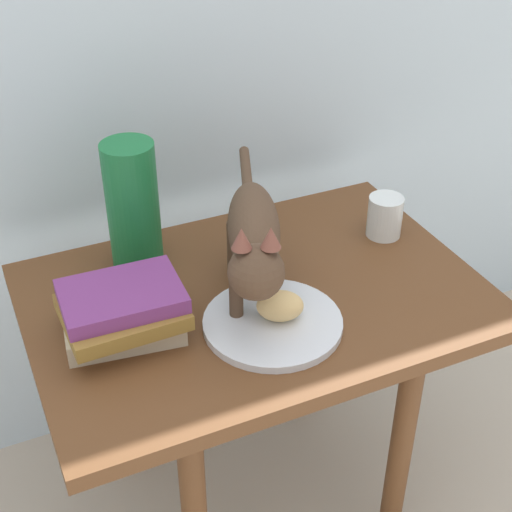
% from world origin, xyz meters
% --- Properties ---
extents(ground_plane, '(6.00, 6.00, 0.00)m').
position_xyz_m(ground_plane, '(0.00, 0.00, 0.00)').
color(ground_plane, '#B2A899').
extents(side_table, '(0.81, 0.56, 0.57)m').
position_xyz_m(side_table, '(0.00, 0.00, 0.49)').
color(side_table, brown).
rests_on(side_table, ground).
extents(plate, '(0.24, 0.24, 0.01)m').
position_xyz_m(plate, '(-0.01, -0.10, 0.58)').
color(plate, silver).
rests_on(plate, side_table).
extents(bread_roll, '(0.10, 0.09, 0.05)m').
position_xyz_m(bread_roll, '(0.00, -0.10, 0.61)').
color(bread_roll, '#E0BC7A').
rests_on(bread_roll, plate).
extents(cat, '(0.21, 0.45, 0.23)m').
position_xyz_m(cat, '(-0.02, -0.02, 0.70)').
color(cat, '#4C3828').
rests_on(cat, side_table).
extents(book_stack, '(0.21, 0.18, 0.09)m').
position_xyz_m(book_stack, '(-0.25, -0.01, 0.62)').
color(book_stack, '#BCB299').
rests_on(book_stack, side_table).
extents(green_vase, '(0.10, 0.10, 0.25)m').
position_xyz_m(green_vase, '(-0.17, 0.18, 0.70)').
color(green_vase, '#196B38').
rests_on(green_vase, side_table).
extents(candle_jar, '(0.07, 0.07, 0.08)m').
position_xyz_m(candle_jar, '(0.32, 0.07, 0.61)').
color(candle_jar, silver).
rests_on(candle_jar, side_table).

